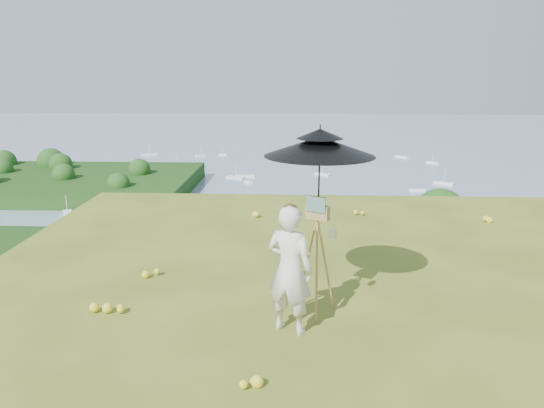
# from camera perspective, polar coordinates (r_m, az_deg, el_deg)

# --- Properties ---
(ground) EXTENTS (14.00, 14.00, 0.00)m
(ground) POSITION_cam_1_polar(r_m,az_deg,el_deg) (7.00, 19.68, -12.40)
(ground) COLOR #4E631C
(ground) RESTS_ON ground
(shoreline_tier) EXTENTS (170.00, 28.00, 8.00)m
(shoreline_tier) POSITION_cam_1_polar(r_m,az_deg,el_deg) (89.91, 3.79, -11.56)
(shoreline_tier) COLOR #6C6156
(shoreline_tier) RESTS_ON bay_water
(bay_water) EXTENTS (700.00, 700.00, 0.00)m
(bay_water) POSITION_cam_1_polar(r_m,az_deg,el_deg) (248.75, 3.15, 5.62)
(bay_water) COLOR #7690A9
(bay_water) RESTS_ON ground
(peninsula) EXTENTS (90.00, 60.00, 12.00)m
(peninsula) POSITION_cam_1_polar(r_m,az_deg,el_deg) (179.62, -21.36, 2.95)
(peninsula) COLOR #17380F
(peninsula) RESTS_ON bay_water
(slope_trees) EXTENTS (110.00, 50.00, 6.00)m
(slope_trees) POSITION_cam_1_polar(r_m,az_deg,el_deg) (44.81, 5.13, -9.59)
(slope_trees) COLOR #1A4916
(slope_trees) RESTS_ON forest_slope
(harbor_town) EXTENTS (110.00, 22.00, 5.00)m
(harbor_town) POSITION_cam_1_polar(r_m,az_deg,el_deg) (87.29, 3.86, -7.72)
(harbor_town) COLOR silver
(harbor_town) RESTS_ON shoreline_tier
(moored_boats) EXTENTS (140.00, 140.00, 0.70)m
(moored_boats) POSITION_cam_1_polar(r_m,az_deg,el_deg) (171.27, -0.87, 1.83)
(moored_boats) COLOR white
(moored_boats) RESTS_ON bay_water
(wildflowers) EXTENTS (10.00, 10.50, 0.12)m
(wildflowers) POSITION_cam_1_polar(r_m,az_deg,el_deg) (7.19, 19.15, -11.10)
(wildflowers) COLOR yellow
(wildflowers) RESTS_ON ground
(painter) EXTENTS (0.67, 0.58, 1.56)m
(painter) POSITION_cam_1_polar(r_m,az_deg,el_deg) (6.22, 1.92, -7.05)
(painter) COLOR white
(painter) RESTS_ON ground
(field_easel) EXTENTS (0.79, 0.79, 1.55)m
(field_easel) POSITION_cam_1_polar(r_m,az_deg,el_deg) (6.71, 4.81, -5.53)
(field_easel) COLOR #AA8A47
(field_easel) RESTS_ON ground
(sun_umbrella) EXTENTS (1.73, 1.73, 1.13)m
(sun_umbrella) POSITION_cam_1_polar(r_m,az_deg,el_deg) (6.46, 5.10, 3.51)
(sun_umbrella) COLOR black
(sun_umbrella) RESTS_ON field_easel
(painter_cap) EXTENTS (0.25, 0.28, 0.10)m
(painter_cap) POSITION_cam_1_polar(r_m,az_deg,el_deg) (5.99, 1.97, -0.45)
(painter_cap) COLOR #CA6F72
(painter_cap) RESTS_ON painter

